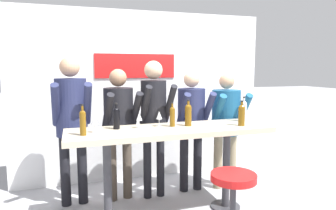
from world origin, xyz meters
TOP-DOWN VIEW (x-y plane):
  - back_wall at (-0.00, 1.39)m, footprint 3.91×0.12m
  - tasting_table at (0.00, 0.00)m, footprint 2.31×0.66m
  - bar_stool at (0.40, -0.71)m, footprint 0.46×0.46m
  - person_far_left at (-1.06, 0.66)m, footprint 0.47×0.59m
  - person_left at (-0.49, 0.64)m, footprint 0.49×0.59m
  - person_center_left at (-0.04, 0.57)m, footprint 0.41×0.55m
  - person_center at (0.51, 0.62)m, footprint 0.45×0.54m
  - person_center_right at (1.01, 0.57)m, footprint 0.49×0.56m
  - wine_bottle_0 at (0.05, 0.08)m, footprint 0.06×0.06m
  - wine_bottle_1 at (0.84, -0.12)m, footprint 0.08×0.08m
  - wine_bottle_2 at (1.02, 0.14)m, footprint 0.08×0.08m
  - wine_bottle_3 at (-0.95, -0.08)m, footprint 0.06×0.06m
  - wine_bottle_4 at (-0.59, 0.13)m, footprint 0.07×0.07m
  - wine_bottle_5 at (0.24, 0.06)m, footprint 0.08×0.08m
  - wine_glass_0 at (-0.10, 0.13)m, footprint 0.07×0.07m
  - wine_glass_1 at (-0.83, 0.02)m, footprint 0.07×0.07m
  - wine_glass_2 at (-0.34, 0.11)m, footprint 0.07×0.07m

SIDE VIEW (x-z plane):
  - bar_stool at x=0.40m, z-range 0.12..0.84m
  - tasting_table at x=0.00m, z-range 0.37..1.42m
  - person_center_right at x=1.01m, z-range 0.19..1.83m
  - person_center at x=0.51m, z-range 0.20..1.87m
  - person_left at x=-0.49m, z-range 0.20..1.91m
  - person_center_left at x=-0.04m, z-range 0.23..2.05m
  - person_far_left at x=-1.06m, z-range 0.23..2.08m
  - wine_glass_0 at x=-0.10m, z-range 1.08..1.26m
  - wine_glass_1 at x=-0.83m, z-range 1.08..1.26m
  - wine_glass_2 at x=-0.34m, z-range 1.08..1.26m
  - wine_bottle_0 at x=0.05m, z-range 1.03..1.32m
  - wine_bottle_4 at x=-0.59m, z-range 1.04..1.33m
  - wine_bottle_1 at x=0.84m, z-range 1.04..1.33m
  - wine_bottle_3 at x=-0.95m, z-range 1.03..1.35m
  - wine_bottle_5 at x=0.24m, z-range 1.04..1.34m
  - wine_bottle_2 at x=1.02m, z-range 1.03..1.35m
  - back_wall at x=0.00m, z-range 0.00..2.58m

